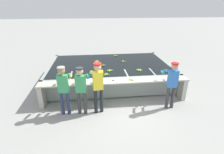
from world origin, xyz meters
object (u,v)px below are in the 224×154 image
Objects in this scene: worker_3 at (172,81)px; banana_bunch_floating_0 at (139,70)px; worker_0 at (63,86)px; banana_bunch_floating_1 at (110,70)px; worker_1 at (81,86)px; worker_2 at (98,83)px; banana_bunch_ledge_0 at (131,80)px; banana_bunch_floating_4 at (168,72)px; banana_bunch_floating_7 at (115,56)px; banana_bunch_floating_5 at (103,65)px; banana_bunch_floating_6 at (106,74)px; banana_bunch_floating_3 at (97,61)px; knife_0 at (115,81)px; banana_bunch_floating_2 at (123,61)px.

banana_bunch_floating_0 is (-0.73, 1.53, -0.14)m from worker_3.
banana_bunch_floating_1 is at bearing 44.06° from worker_0.
worker_1 is 0.55m from worker_2.
banana_bunch_floating_0 is at bearing 60.50° from banana_bunch_ledge_0.
banana_bunch_floating_4 is at bearing 20.99° from banana_bunch_ledge_0.
banana_bunch_floating_0 is 1.01× the size of banana_bunch_floating_7.
banana_bunch_floating_5 is at bearing 118.25° from banana_bunch_ledge_0.
banana_bunch_floating_1 is at bearing 65.71° from banana_bunch_floating_6.
banana_bunch_floating_5 is at bearing 69.63° from worker_1.
banana_bunch_floating_3 is (-2.44, 2.89, -0.14)m from worker_3.
banana_bunch_floating_4 is at bearing 0.43° from banana_bunch_floating_6.
banana_bunch_floating_5 is (-1.46, 0.76, 0.00)m from banana_bunch_floating_0.
banana_bunch_ledge_0 is (1.17, -2.32, 0.00)m from banana_bunch_floating_3.
banana_bunch_floating_3 reaches higher than knife_0.
worker_1 reaches higher than banana_bunch_floating_0.
worker_3 reaches higher than banana_bunch_floating_7.
banana_bunch_floating_7 is 0.90× the size of knife_0.
worker_0 reaches higher than banana_bunch_floating_2.
banana_bunch_floating_0 and banana_bunch_floating_4 have the same top height.
banana_bunch_floating_6 and banana_bunch_floating_7 have the same top height.
banana_bunch_floating_4 is 1.00× the size of banana_bunch_floating_6.
banana_bunch_floating_6 reaches higher than knife_0.
knife_0 is (1.72, 0.55, -0.14)m from worker_0.
banana_bunch_ledge_0 is (-1.27, 0.58, -0.13)m from worker_3.
banana_bunch_floating_3 is 1.10× the size of banana_bunch_ledge_0.
worker_1 reaches higher than banana_bunch_floating_3.
banana_bunch_floating_2 is 1.26m from banana_bunch_floating_3.
banana_bunch_floating_4 is (1.59, -1.55, -0.00)m from banana_bunch_floating_2.
knife_0 is (0.62, 0.56, -0.20)m from worker_2.
worker_3 is 6.01× the size of banana_bunch_floating_3.
banana_bunch_floating_7 is at bearing 74.87° from banana_bunch_floating_6.
banana_bunch_ledge_0 is (1.76, 0.57, -0.10)m from worker_1.
worker_0 is 3.23m from banana_bunch_floating_0.
worker_3 is 1.40m from banana_bunch_ledge_0.
banana_bunch_floating_3 is 0.91× the size of knife_0.
banana_bunch_floating_4 is 1.01× the size of banana_bunch_floating_7.
worker_3 reaches higher than knife_0.
banana_bunch_floating_3 is 2.39m from knife_0.
banana_bunch_floating_7 is at bearing 126.03° from banana_bunch_floating_4.
worker_0 is 0.55m from worker_1.
banana_bunch_floating_4 and banana_bunch_floating_6 have the same top height.
worker_3 is at bearing -46.20° from banana_bunch_floating_5.
knife_0 is at bearing 162.98° from worker_3.
banana_bunch_floating_3 is 1.72m from banana_bunch_floating_6.
worker_1 is 5.36× the size of knife_0.
banana_bunch_floating_0 is at bearing 39.87° from knife_0.
worker_3 reaches higher than worker_0.
worker_3 is 5.99× the size of banana_bunch_floating_4.
banana_bunch_floating_1 is (0.54, 1.60, -0.19)m from worker_2.
banana_bunch_floating_1 is at bearing 56.02° from worker_1.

